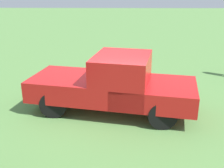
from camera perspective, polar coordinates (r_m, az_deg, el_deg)
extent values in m
plane|color=#5B8C47|center=(8.94, 0.67, -5.30)|extent=(80.00, 80.00, 0.00)
cylinder|color=black|center=(8.49, -12.00, -4.17)|extent=(0.81, 0.22, 0.81)
cylinder|color=black|center=(9.89, -8.11, -0.39)|extent=(0.81, 0.22, 0.81)
cylinder|color=black|center=(7.78, 10.39, -6.34)|extent=(0.81, 0.22, 0.81)
cylinder|color=black|center=(9.30, 10.92, -1.92)|extent=(0.81, 0.22, 0.81)
cube|color=red|center=(9.02, -9.43, -0.19)|extent=(2.37, 2.32, 0.64)
cube|color=red|center=(8.40, 2.02, 1.30)|extent=(1.98, 2.24, 1.40)
cube|color=slate|center=(8.27, 2.06, 4.19)|extent=(1.71, 2.03, 0.48)
cube|color=red|center=(8.42, 8.76, -1.78)|extent=(2.77, 2.40, 0.60)
cube|color=silver|center=(9.50, -14.68, -1.23)|extent=(0.49, 1.86, 0.16)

